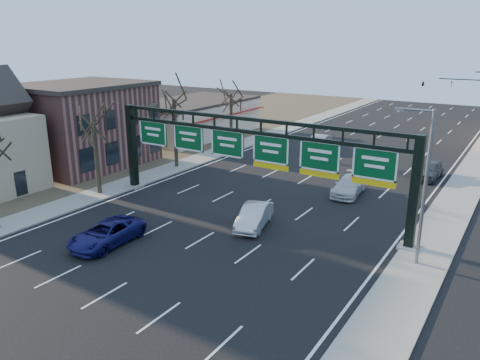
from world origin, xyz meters
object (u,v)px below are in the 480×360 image
Objects in this scene: car_blue_suv at (107,233)px; car_silver_sedan at (254,216)px; car_white_wagon at (349,186)px; sign_gantry at (251,153)px.

car_silver_sedan is (6.38, 7.49, 0.03)m from car_blue_suv.
car_white_wagon is at bearing 58.89° from car_silver_sedan.
car_silver_sedan is at bearing -111.45° from car_white_wagon.
car_blue_suv is 1.04× the size of car_white_wagon.
car_silver_sedan is 0.91× the size of car_white_wagon.
sign_gantry is 5.29× the size of car_silver_sedan.
car_blue_suv is 1.14× the size of car_silver_sedan.
sign_gantry is 10.19m from car_white_wagon.
sign_gantry is 4.83× the size of car_white_wagon.
car_white_wagon is at bearing 60.18° from sign_gantry.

